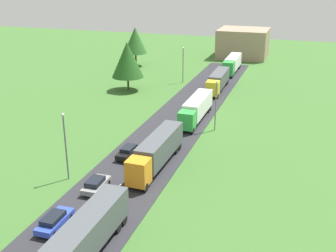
# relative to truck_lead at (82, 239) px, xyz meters

# --- Properties ---
(road) EXTENTS (10.00, 140.00, 0.06)m
(road) POSITION_rel_truck_lead_xyz_m (-2.52, 12.04, -2.11)
(road) COLOR #2B2B30
(road) RESTS_ON ground
(lane_marking_centre) EXTENTS (0.16, 123.75, 0.01)m
(lane_marking_centre) POSITION_rel_truck_lead_xyz_m (-2.52, 9.92, -2.07)
(lane_marking_centre) COLOR white
(lane_marking_centre) RESTS_ON road
(truck_lead) EXTENTS (2.57, 14.10, 3.64)m
(truck_lead) POSITION_rel_truck_lead_xyz_m (0.00, 0.00, 0.00)
(truck_lead) COLOR green
(truck_lead) RESTS_ON road
(truck_second) EXTENTS (2.72, 13.77, 3.78)m
(truck_second) POSITION_rel_truck_lead_xyz_m (-0.17, 19.00, 0.09)
(truck_second) COLOR orange
(truck_second) RESTS_ON road
(truck_third) EXTENTS (2.52, 13.20, 3.60)m
(truck_third) POSITION_rel_truck_lead_xyz_m (0.11, 37.27, -0.01)
(truck_third) COLOR green
(truck_third) RESTS_ON road
(truck_fourth) EXTENTS (2.73, 13.24, 3.53)m
(truck_fourth) POSITION_rel_truck_lead_xyz_m (-0.27, 56.29, -0.04)
(truck_fourth) COLOR yellow
(truck_fourth) RESTS_ON road
(truck_fifth) EXTENTS (2.58, 12.80, 3.66)m
(truck_fifth) POSITION_rel_truck_lead_xyz_m (-0.33, 72.77, 0.04)
(truck_fifth) COLOR green
(truck_fifth) RESTS_ON road
(car_second) EXTENTS (1.83, 4.53, 1.41)m
(car_second) POSITION_rel_truck_lead_xyz_m (-5.00, 3.34, -1.33)
(car_second) COLOR blue
(car_second) RESTS_ON road
(car_third) EXTENTS (1.94, 4.22, 1.45)m
(car_third) POSITION_rel_truck_lead_xyz_m (-4.59, 11.05, -1.32)
(car_third) COLOR gray
(car_third) RESTS_ON road
(car_fourth) EXTENTS (1.88, 4.29, 1.42)m
(car_fourth) POSITION_rel_truck_lead_xyz_m (-4.72, 20.38, -1.33)
(car_fourth) COLOR black
(car_fourth) RESTS_ON road
(lamppost_second) EXTENTS (0.36, 0.36, 8.23)m
(lamppost_second) POSITION_rel_truck_lead_xyz_m (-9.02, 12.56, 2.46)
(lamppost_second) COLOR slate
(lamppost_second) RESTS_ON ground
(lamppost_third) EXTENTS (0.36, 0.36, 7.86)m
(lamppost_third) POSITION_rel_truck_lead_xyz_m (4.00, 33.73, 2.27)
(lamppost_third) COLOR slate
(lamppost_third) RESTS_ON ground
(lamppost_fourth) EXTENTS (0.36, 0.36, 7.69)m
(lamppost_fourth) POSITION_rel_truck_lead_xyz_m (-8.89, 60.08, 2.18)
(lamppost_fourth) COLOR slate
(lamppost_fourth) RESTS_ON ground
(tree_birch) EXTENTS (6.42, 6.42, 9.85)m
(tree_birch) POSITION_rel_truck_lead_xyz_m (-17.75, 50.53, 4.17)
(tree_birch) COLOR #513823
(tree_birch) RESTS_ON ground
(tree_maple) EXTENTS (5.95, 5.95, 9.79)m
(tree_maple) POSITION_rel_truck_lead_xyz_m (-25.11, 72.43, 4.37)
(tree_maple) COLOR #513823
(tree_maple) RESTS_ON ground
(distant_building) EXTENTS (13.39, 12.53, 7.78)m
(distant_building) POSITION_rel_truck_lead_xyz_m (-0.90, 92.64, 1.75)
(distant_building) COLOR #9E846B
(distant_building) RESTS_ON ground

